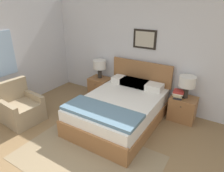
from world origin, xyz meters
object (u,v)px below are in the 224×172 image
Objects in this scene: bed at (120,109)px; table_lamp_near_window at (100,65)px; nightstand_near_window at (100,87)px; armchair at (21,108)px; nightstand_by_door at (182,109)px; table_lamp_by_door at (187,82)px.

bed is 4.38× the size of table_lamp_near_window.
table_lamp_near_window is (-0.02, 0.03, 0.61)m from nightstand_near_window.
nightstand_near_window is at bearing -53.08° from table_lamp_near_window.
armchair is 2.05m from nightstand_near_window.
table_lamp_near_window reaches higher than nightstand_near_window.
bed is 3.89× the size of nightstand_near_window.
bed is at bearing -143.63° from nightstand_by_door.
armchair reaches higher than nightstand_near_window.
table_lamp_near_window is at bearing 126.92° from nightstand_near_window.
bed reaches higher than nightstand_by_door.
nightstand_near_window is at bearing 143.56° from bed.
bed is at bearing -36.83° from table_lamp_near_window.
bed is at bearing 125.16° from armchair.
table_lamp_near_window reaches higher than armchair.
table_lamp_by_door reaches higher than nightstand_near_window.
nightstand_by_door is (2.95, 1.90, -0.03)m from armchair.
armchair is 1.81× the size of table_lamp_by_door.
nightstand_near_window is 1.13× the size of table_lamp_near_window.
table_lamp_by_door is (1.11, 0.84, 0.55)m from bed.
nightstand_by_door is 0.61m from table_lamp_by_door.
armchair is at bearing -110.86° from table_lamp_near_window.
bed reaches higher than nightstand_near_window.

